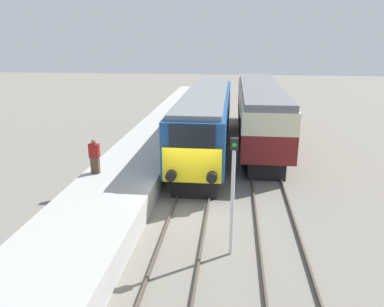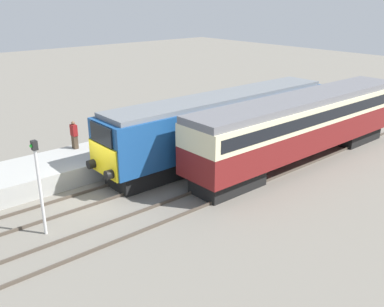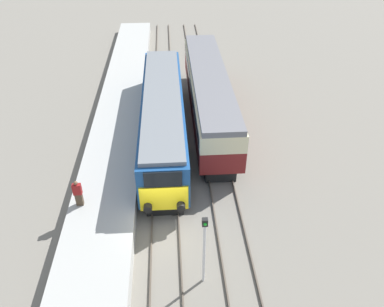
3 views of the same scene
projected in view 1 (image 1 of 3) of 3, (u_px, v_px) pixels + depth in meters
ground_plane at (191, 209)px, 15.63m from camera, size 120.00×120.00×0.00m
platform_left at (153, 144)px, 23.42m from camera, size 3.50×50.00×0.99m
rails_near_track at (201, 168)px, 20.35m from camera, size 1.51×60.00×0.14m
rails_far_track at (264, 170)px, 20.00m from camera, size 1.50×60.00×0.14m
locomotive at (206, 118)px, 22.87m from camera, size 2.70×16.09×3.77m
passenger_carriage at (259, 108)px, 25.25m from camera, size 2.75×16.08×3.87m
person_on_platform at (95, 157)px, 16.67m from camera, size 0.44×0.26×1.57m
signal_post at (233, 188)px, 11.68m from camera, size 0.24×0.28×3.96m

